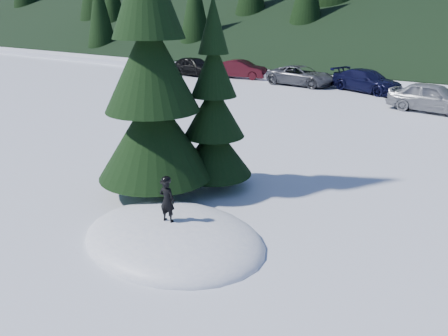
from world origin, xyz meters
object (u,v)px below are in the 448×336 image
Objects in this scene: spruce_short at (214,117)px; car_4 at (433,98)px; car_0 at (194,66)px; spruce_tall at (151,77)px; car_3 at (367,81)px; car_1 at (241,69)px; car_2 at (301,76)px; child_skier at (167,200)px.

spruce_short is 1.22× the size of car_4.
car_4 is (18.31, -3.21, 0.01)m from car_0.
spruce_tall is at bearing 172.13° from car_4.
car_1 is at bearing 107.41° from car_3.
spruce_tall is 1.96× the size of car_4.
car_3 is (-0.59, 19.92, -2.62)m from spruce_tall.
car_0 is at bearing 130.51° from spruce_short.
spruce_tall reaches higher than car_2.
spruce_tall is 22.94m from car_1.
car_4 is at bearing 75.55° from spruce_tall.
car_1 is at bearing -70.67° from car_0.
car_2 is at bearing 104.61° from spruce_tall.
child_skier is at bearing -179.86° from car_4.
child_skier is 17.93m from car_4.
spruce_short reaches higher than car_4.
spruce_tall is at bearing -163.36° from car_1.
car_3 is (9.84, -0.34, 0.01)m from car_1.
car_0 reaches higher than car_1.
child_skier is at bearing -41.18° from spruce_tall.
child_skier is at bearing -158.60° from car_2.
car_3 is at bearing 56.58° from car_4.
spruce_short is at bearing -155.71° from car_3.
child_skier reaches higher than car_0.
car_2 is at bearing 108.51° from spruce_short.
car_3 reaches higher than car_2.
car_2 is 1.00× the size of car_3.
child_skier is 0.23× the size of car_0.
spruce_short is 1.29× the size of car_1.
car_0 is 1.05× the size of car_1.
spruce_short is at bearing 174.51° from car_4.
car_1 is at bearing 87.94° from car_2.
car_0 is at bearing 96.78° from car_2.
car_3 is at bearing -92.44° from child_skier.
car_3 is (13.61, 0.73, -0.05)m from car_0.
spruce_short is at bearing -158.64° from car_2.
child_skier is at bearing -71.17° from spruce_short.
child_skier is at bearing -138.78° from car_0.
child_skier is at bearing -161.04° from car_1.
car_4 is at bearing -109.61° from car_2.
spruce_tall is 8.52× the size of child_skier.
car_1 is 5.29m from car_2.
car_4 is (9.28, -3.84, 0.08)m from car_2.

